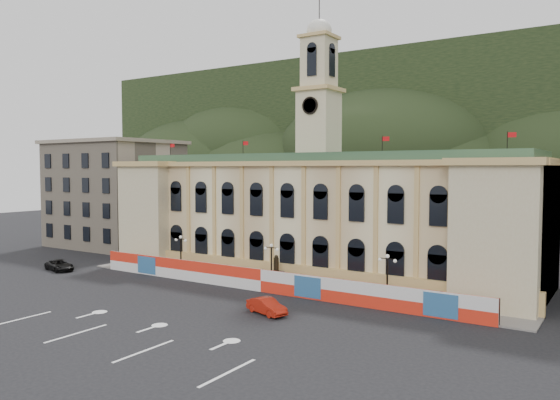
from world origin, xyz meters
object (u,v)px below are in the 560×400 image
Objects in this scene: statue at (276,277)px; black_suv at (60,265)px; lamp_center at (271,262)px; red_sedan at (267,306)px.

black_suv is (-30.00, -7.46, -0.47)m from statue.
black_suv is (-30.00, -6.46, -2.36)m from lamp_center.
black_suv is at bearing -167.84° from lamp_center.
statue is 11.89m from red_sedan.
lamp_center is 30.78m from black_suv.
lamp_center is 11.27m from red_sedan.
red_sedan is at bearing -60.82° from statue.
lamp_center is at bearing -90.00° from statue.
statue is at bearing -63.00° from black_suv.
red_sedan is 0.87× the size of black_suv.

